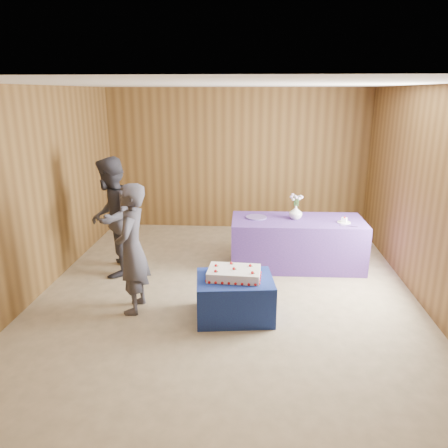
# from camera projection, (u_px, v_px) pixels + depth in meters

# --- Properties ---
(ground) EXTENTS (6.00, 6.00, 0.00)m
(ground) POSITION_uv_depth(u_px,v_px,m) (227.00, 291.00, 5.96)
(ground) COLOR tan
(ground) RESTS_ON ground
(room_shell) EXTENTS (5.04, 6.04, 2.72)m
(room_shell) POSITION_uv_depth(u_px,v_px,m) (227.00, 160.00, 5.44)
(room_shell) COLOR brown
(room_shell) RESTS_ON ground
(cake_table) EXTENTS (0.98, 0.80, 0.50)m
(cake_table) POSITION_uv_depth(u_px,v_px,m) (235.00, 297.00, 5.23)
(cake_table) COLOR navy
(cake_table) RESTS_ON ground
(serving_table) EXTENTS (2.02, 0.94, 0.75)m
(serving_table) POSITION_uv_depth(u_px,v_px,m) (297.00, 243.00, 6.75)
(serving_table) COLOR #59328A
(serving_table) RESTS_ON ground
(sheet_cake) EXTENTS (0.66, 0.47, 0.15)m
(sheet_cake) POSITION_uv_depth(u_px,v_px,m) (234.00, 273.00, 5.16)
(sheet_cake) COLOR white
(sheet_cake) RESTS_ON cake_table
(vase) EXTENTS (0.25, 0.25, 0.21)m
(vase) POSITION_uv_depth(u_px,v_px,m) (296.00, 212.00, 6.64)
(vase) COLOR silver
(vase) RESTS_ON serving_table
(flower_spray) EXTENTS (0.20, 0.20, 0.16)m
(flower_spray) POSITION_uv_depth(u_px,v_px,m) (296.00, 197.00, 6.57)
(flower_spray) COLOR #245A25
(flower_spray) RESTS_ON vase
(platter) EXTENTS (0.39, 0.39, 0.02)m
(platter) POSITION_uv_depth(u_px,v_px,m) (256.00, 217.00, 6.72)
(platter) COLOR #5B4891
(platter) RESTS_ON serving_table
(plate) EXTENTS (0.26, 0.26, 0.01)m
(plate) POSITION_uv_depth(u_px,v_px,m) (344.00, 222.00, 6.47)
(plate) COLOR silver
(plate) RESTS_ON serving_table
(cake_slice) EXTENTS (0.10, 0.09, 0.09)m
(cake_slice) POSITION_uv_depth(u_px,v_px,m) (344.00, 220.00, 6.46)
(cake_slice) COLOR white
(cake_slice) RESTS_ON plate
(knife) EXTENTS (0.26, 0.09, 0.00)m
(knife) POSITION_uv_depth(u_px,v_px,m) (349.00, 226.00, 6.30)
(knife) COLOR #AFAFB3
(knife) RESTS_ON serving_table
(guest_left) EXTENTS (0.39, 0.59, 1.60)m
(guest_left) POSITION_uv_depth(u_px,v_px,m) (132.00, 249.00, 5.24)
(guest_left) COLOR #3C3B45
(guest_left) RESTS_ON ground
(guest_right) EXTENTS (0.71, 0.89, 1.74)m
(guest_right) POSITION_uv_depth(u_px,v_px,m) (112.00, 217.00, 6.31)
(guest_right) COLOR #34333E
(guest_right) RESTS_ON ground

